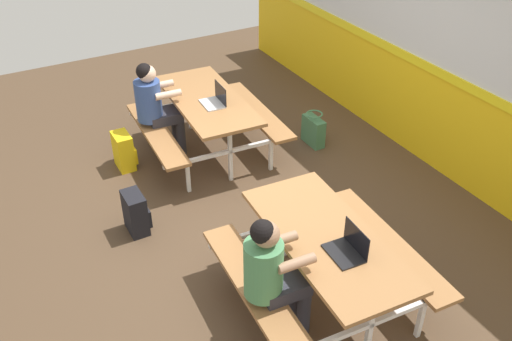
{
  "coord_description": "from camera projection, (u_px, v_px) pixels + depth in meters",
  "views": [
    {
      "loc": [
        4.13,
        -2.3,
        3.72
      ],
      "look_at": [
        0.0,
        -0.02,
        0.55
      ],
      "focal_mm": 39.88,
      "sensor_mm": 36.0,
      "label": 1
    }
  ],
  "objects": [
    {
      "name": "accent_backdrop",
      "position": [
        441.0,
        61.0,
        6.23
      ],
      "size": [
        8.0,
        0.14,
        2.6
      ],
      "color": "yellow",
      "rests_on": "ground"
    },
    {
      "name": "backpack_dark",
      "position": [
        136.0,
        213.0,
        5.65
      ],
      "size": [
        0.3,
        0.22,
        0.44
      ],
      "color": "black",
      "rests_on": "ground"
    },
    {
      "name": "laptop_silver",
      "position": [
        215.0,
        100.0,
        6.45
      ],
      "size": [
        0.33,
        0.24,
        0.22
      ],
      "color": "silver",
      "rests_on": "picnic_table_left"
    },
    {
      "name": "picnic_table_right",
      "position": [
        326.0,
        252.0,
        4.65
      ],
      "size": [
        1.73,
        1.64,
        0.74
      ],
      "color": "#9E6B3D",
      "rests_on": "ground"
    },
    {
      "name": "satchel_spare",
      "position": [
        124.0,
        151.0,
        6.62
      ],
      "size": [
        0.3,
        0.22,
        0.44
      ],
      "color": "yellow",
      "rests_on": "ground"
    },
    {
      "name": "laptop_dark",
      "position": [
        348.0,
        248.0,
        4.37
      ],
      "size": [
        0.33,
        0.24,
        0.22
      ],
      "color": "black",
      "rests_on": "picnic_table_right"
    },
    {
      "name": "ground_plane",
      "position": [
        258.0,
        214.0,
        6.01
      ],
      "size": [
        10.0,
        10.0,
        0.02
      ],
      "primitive_type": "cube",
      "color": "#4C3826"
    },
    {
      "name": "student_nearer",
      "position": [
        155.0,
        103.0,
        6.58
      ],
      "size": [
        0.38,
        0.53,
        1.21
      ],
      "color": "#2D2D38",
      "rests_on": "ground"
    },
    {
      "name": "picnic_table_left",
      "position": [
        207.0,
        111.0,
        6.69
      ],
      "size": [
        1.73,
        1.64,
        0.74
      ],
      "color": "#9E6B3D",
      "rests_on": "ground"
    },
    {
      "name": "tote_bag_bright",
      "position": [
        313.0,
        130.0,
        7.08
      ],
      "size": [
        0.34,
        0.21,
        0.43
      ],
      "color": "#3F724C",
      "rests_on": "ground"
    },
    {
      "name": "student_further",
      "position": [
        273.0,
        270.0,
        4.28
      ],
      "size": [
        0.38,
        0.53,
        1.21
      ],
      "color": "#2D2D38",
      "rests_on": "ground"
    }
  ]
}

